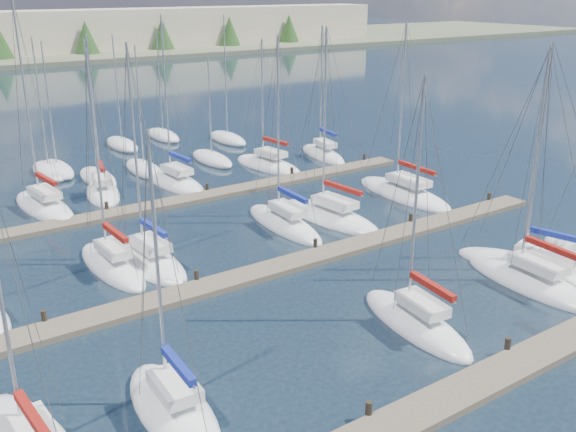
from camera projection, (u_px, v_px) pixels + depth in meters
ground at (51, 133)px, 70.24m from camera, size 400.00×400.00×0.00m
dock_near at (460, 393)px, 25.22m from camera, size 44.00×1.93×1.10m
dock_mid at (268, 270)px, 36.08m from camera, size 44.00×1.93×1.10m
dock_far at (164, 204)px, 46.94m from camera, size 44.00×1.93×1.10m
sailboat_q at (268, 165)px, 57.05m from camera, size 3.87×8.41×11.82m
sailboat_k at (284, 224)px, 43.01m from camera, size 2.80×8.71×13.11m
sailboat_c at (173, 408)px, 24.29m from camera, size 2.81×6.84×11.54m
sailboat_r at (323, 154)px, 60.55m from camera, size 3.56×7.89×12.64m
sailboat_l at (330, 216)px, 44.40m from camera, size 3.78×9.26×13.54m
sailboat_o at (103, 193)px, 49.37m from camera, size 3.83×7.05×12.77m
sailboat_d at (416, 323)px, 30.40m from camera, size 3.26×7.78×12.51m
sailboat_e at (530, 282)px, 34.63m from camera, size 3.11×8.48×13.29m
sailboat_j at (149, 261)px, 37.26m from camera, size 3.08×7.94×13.21m
sailboat_f at (537, 270)px, 35.99m from camera, size 5.01×9.77×13.35m
sailboat_n at (44, 206)px, 46.33m from camera, size 3.56×9.05×15.73m
sailboat_m at (404, 193)px, 49.28m from camera, size 3.56×10.04×13.56m
sailboat_i at (112, 265)px, 36.59m from camera, size 2.45×7.92×12.98m
sailboat_p at (175, 182)px, 52.06m from camera, size 3.21×8.39×13.96m
distant_boats at (51, 169)px, 55.24m from camera, size 36.93×20.75×13.30m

